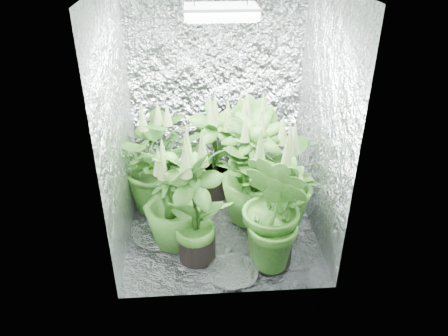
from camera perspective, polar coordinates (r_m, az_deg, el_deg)
ground at (r=3.92m, az=-0.31°, el=-7.55°), size 1.60×1.60×0.00m
walls at (r=3.41m, az=-0.36°, el=5.90°), size 1.62×1.62×2.00m
grow_lamp at (r=3.16m, az=-0.41°, el=19.70°), size 0.50×0.30×0.22m
plant_a at (r=3.94m, az=-8.43°, el=1.04°), size 0.89×0.89×1.06m
plant_b at (r=4.12m, az=-1.21°, el=2.01°), size 0.63×0.63×1.02m
plant_c at (r=4.01m, az=3.24°, el=1.60°), size 0.71×0.71×1.08m
plant_d at (r=3.50m, az=-6.67°, el=-4.19°), size 0.69×0.69×0.97m
plant_e at (r=3.63m, az=6.77°, el=-1.82°), size 0.96×0.96×1.04m
plant_f at (r=3.30m, az=-3.74°, el=-4.92°), size 0.75×0.75×1.11m
plant_g at (r=3.26m, az=6.71°, el=-5.58°), size 0.73×0.73×1.11m
plant_h at (r=3.74m, az=3.66°, el=-0.45°), size 0.69×0.69×1.06m
circulation_fan at (r=4.42m, az=6.67°, el=-0.41°), size 0.22×0.33×0.40m
plant_label at (r=3.37m, az=7.67°, el=-8.72°), size 0.05×0.05×0.08m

